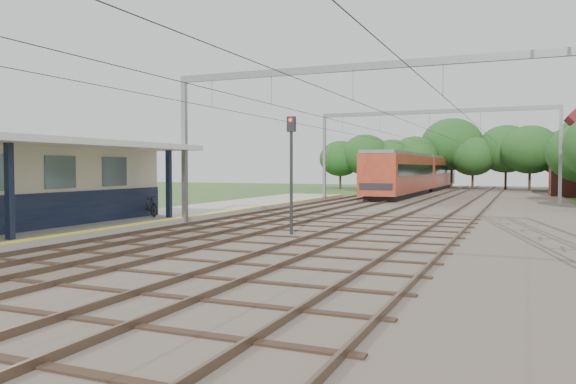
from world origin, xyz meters
The scene contains 9 objects.
ballast_bed centered at (4.00, 30.00, 0.05)m, with size 18.00×90.00×0.10m, color #473D33.
platform centered at (-7.50, 14.00, 0.17)m, with size 5.00×52.00×0.35m, color gray.
yellow_stripe centered at (-5.25, 14.00, 0.35)m, with size 0.45×52.00×0.01m, color yellow.
rail_tracks centered at (1.50, 30.00, 0.18)m, with size 11.80×88.00×0.15m.
catenary_system centered at (3.39, 25.28, 5.51)m, with size 17.22×88.00×7.00m.
tree_band centered at (3.84, 57.12, 4.92)m, with size 31.72×30.88×8.82m.
bicycle centered at (-7.08, 15.00, 0.88)m, with size 0.49×1.75×1.05m, color black.
train centered at (-0.50, 52.63, 2.21)m, with size 3.02×37.64×3.96m.
signal_post centered at (1.35, 12.82, 3.06)m, with size 0.33×0.28×4.72m.
Camera 1 is at (9.78, -7.45, 2.73)m, focal length 35.00 mm.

